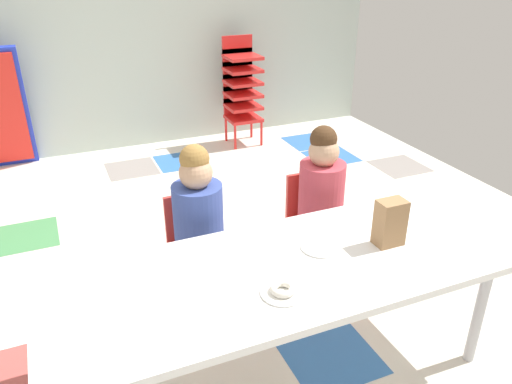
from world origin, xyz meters
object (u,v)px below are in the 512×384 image
kid_chair_red_stack (241,86)px  paper_plate_center_table (320,247)px  paper_plate_near_edge (283,293)px  paper_bag_brown (390,223)px  donut_powdered_on_plate (283,289)px  craft_table (273,277)px  seated_child_near_camera (198,212)px  seated_child_middle_seat (321,188)px

kid_chair_red_stack → paper_plate_center_table: 2.94m
paper_plate_center_table → paper_plate_near_edge: bearing=-142.2°
paper_bag_brown → paper_plate_center_table: 0.34m
paper_plate_center_table → donut_powdered_on_plate: (-0.30, -0.24, 0.02)m
craft_table → kid_chair_red_stack: (1.01, 2.92, 0.07)m
craft_table → paper_plate_near_edge: paper_plate_near_edge is taller
kid_chair_red_stack → paper_plate_center_table: size_ratio=5.78×
craft_table → seated_child_near_camera: bearing=103.3°
craft_table → seated_child_middle_seat: size_ratio=2.12×
seated_child_near_camera → kid_chair_red_stack: (1.16, 2.30, 0.02)m
seated_child_middle_seat → donut_powdered_on_plate: size_ratio=8.85×
paper_plate_near_edge → paper_plate_center_table: bearing=37.8°
seated_child_middle_seat → donut_powdered_on_plate: seated_child_middle_seat is taller
seated_child_middle_seat → paper_plate_near_edge: size_ratio=5.10×
seated_child_middle_seat → kid_chair_red_stack: kid_chair_red_stack is taller
seated_child_middle_seat → paper_bag_brown: 0.64m
seated_child_near_camera → paper_plate_center_table: bearing=-52.9°
paper_plate_center_table → donut_powdered_on_plate: donut_powdered_on_plate is taller
paper_plate_near_edge → paper_plate_center_table: (0.30, 0.24, 0.00)m
seated_child_near_camera → paper_plate_near_edge: (0.11, -0.78, 0.00)m
paper_plate_near_edge → kid_chair_red_stack: bearing=71.2°
paper_bag_brown → donut_powdered_on_plate: (-0.61, -0.15, -0.09)m
paper_bag_brown → paper_plate_center_table: bearing=164.1°
paper_plate_center_table → donut_powdered_on_plate: size_ratio=1.74×
seated_child_middle_seat → paper_plate_center_table: 0.63m
donut_powdered_on_plate → paper_plate_near_edge: bearing=0.0°
donut_powdered_on_plate → kid_chair_red_stack: bearing=71.2°
seated_child_near_camera → donut_powdered_on_plate: 0.79m
paper_plate_near_edge → paper_bag_brown: bearing=13.7°
seated_child_near_camera → paper_plate_center_table: (0.41, -0.55, 0.00)m
craft_table → paper_bag_brown: paper_bag_brown is taller
seated_child_middle_seat → paper_plate_near_edge: bearing=-128.4°
seated_child_middle_seat → kid_chair_red_stack: bearing=79.4°
kid_chair_red_stack → paper_plate_near_edge: (-1.05, -3.08, -0.02)m
seated_child_middle_seat → kid_chair_red_stack: size_ratio=0.88×
paper_bag_brown → paper_plate_center_table: paper_bag_brown is taller
seated_child_middle_seat → paper_plate_center_table: bearing=-120.0°
seated_child_near_camera → craft_table: bearing=-76.7°
donut_powdered_on_plate → seated_child_middle_seat: bearing=51.6°
paper_plate_near_edge → seated_child_near_camera: bearing=97.9°
seated_child_near_camera → kid_chair_red_stack: 2.58m
paper_bag_brown → craft_table: bearing=178.2°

